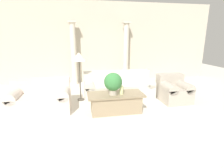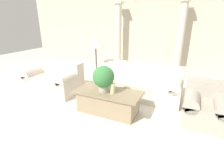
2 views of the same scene
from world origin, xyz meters
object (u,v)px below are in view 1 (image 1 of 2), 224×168
Objects in this scene: potted_plant at (113,82)px; sofa_long at (118,87)px; floor_lamp at (79,59)px; coffee_table at (116,102)px; armchair at (173,90)px; loveseat at (41,98)px.

sofa_long is at bearing 71.10° from potted_plant.
potted_plant is 0.38× the size of floor_lamp.
armchair is (1.83, 0.46, 0.10)m from coffee_table.
coffee_table is at bearing -13.02° from loveseat.
loveseat is 1.02× the size of floor_lamp.
floor_lamp reaches higher than sofa_long.
coffee_table is 1.58× the size of armchair.
floor_lamp is 1.62× the size of armchair.
armchair reaches higher than coffee_table.
loveseat is 3.68m from armchair.
potted_plant reaches higher than armchair.
potted_plant is 1.39m from floor_lamp.
loveseat is 1.04× the size of coffee_table.
coffee_table is 1.89m from armchair.
loveseat reaches higher than coffee_table.
floor_lamp is (0.99, 0.58, 0.91)m from loveseat.
sofa_long is at bearing 73.80° from coffee_table.
loveseat is 1.90m from coffee_table.
loveseat is 1.46m from floor_lamp.
potted_plant reaches higher than loveseat.
armchair is at bearing 0.51° from loveseat.
floor_lamp reaches higher than armchair.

